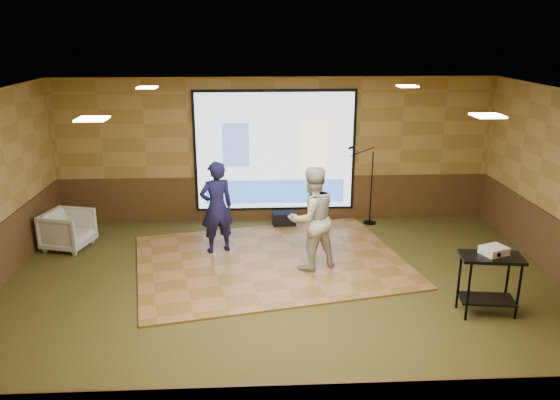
{
  "coord_description": "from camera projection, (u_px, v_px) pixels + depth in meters",
  "views": [
    {
      "loc": [
        -0.46,
        -7.53,
        3.91
      ],
      "look_at": [
        -0.03,
        0.75,
        1.3
      ],
      "focal_mm": 35.0,
      "sensor_mm": 36.0,
      "label": 1
    }
  ],
  "objects": [
    {
      "name": "dance_floor",
      "position": [
        271.0,
        261.0,
        9.57
      ],
      "size": [
        5.14,
        4.3,
        0.03
      ],
      "primitive_type": "cube",
      "rotation": [
        0.0,
        0.0,
        0.2
      ],
      "color": "#9F683A",
      "rests_on": "ground"
    },
    {
      "name": "projector",
      "position": [
        494.0,
        250.0,
        7.62
      ],
      "size": [
        0.41,
        0.38,
        0.11
      ],
      "primitive_type": "cube",
      "rotation": [
        0.0,
        0.0,
        0.37
      ],
      "color": "white",
      "rests_on": "av_table"
    },
    {
      "name": "downlight_sw",
      "position": [
        92.0,
        119.0,
        5.94
      ],
      "size": [
        0.32,
        0.32,
        0.02
      ],
      "primitive_type": "cube",
      "color": "beige",
      "rests_on": "room_shell"
    },
    {
      "name": "downlight_nw",
      "position": [
        147.0,
        88.0,
        9.08
      ],
      "size": [
        0.32,
        0.32,
        0.02
      ],
      "primitive_type": "cube",
      "color": "beige",
      "rests_on": "room_shell"
    },
    {
      "name": "downlight_se",
      "position": [
        488.0,
        116.0,
        6.15
      ],
      "size": [
        0.32,
        0.32,
        0.02
      ],
      "primitive_type": "cube",
      "color": "beige",
      "rests_on": "room_shell"
    },
    {
      "name": "player_left",
      "position": [
        217.0,
        207.0,
        9.71
      ],
      "size": [
        0.72,
        0.6,
        1.68
      ],
      "primitive_type": "imported",
      "rotation": [
        0.0,
        0.0,
        3.53
      ],
      "color": "#161542",
      "rests_on": "dance_floor"
    },
    {
      "name": "duffel_bag",
      "position": [
        284.0,
        219.0,
        11.27
      ],
      "size": [
        0.49,
        0.35,
        0.29
      ],
      "primitive_type": "cube",
      "rotation": [
        0.0,
        0.0,
        0.08
      ],
      "color": "black",
      "rests_on": "ground"
    },
    {
      "name": "downlight_ne",
      "position": [
        408.0,
        86.0,
        9.3
      ],
      "size": [
        0.32,
        0.32,
        0.02
      ],
      "primitive_type": "cube",
      "color": "beige",
      "rests_on": "room_shell"
    },
    {
      "name": "banquet_chair",
      "position": [
        68.0,
        230.0,
        10.07
      ],
      "size": [
        0.96,
        0.94,
        0.72
      ],
      "primitive_type": "imported",
      "rotation": [
        0.0,
        0.0,
        1.31
      ],
      "color": "gray",
      "rests_on": "ground"
    },
    {
      "name": "av_table",
      "position": [
        490.0,
        274.0,
        7.66
      ],
      "size": [
        0.85,
        0.45,
        0.89
      ],
      "rotation": [
        0.0,
        0.0,
        -0.14
      ],
      "color": "black",
      "rests_on": "ground"
    },
    {
      "name": "room_shell",
      "position": [
        285.0,
        162.0,
        7.74
      ],
      "size": [
        9.04,
        7.04,
        3.02
      ],
      "color": "#A98746",
      "rests_on": "ground"
    },
    {
      "name": "ground",
      "position": [
        285.0,
        295.0,
        8.37
      ],
      "size": [
        9.0,
        9.0,
        0.0
      ],
      "primitive_type": "plane",
      "color": "#2C391A",
      "rests_on": "ground"
    },
    {
      "name": "player_right",
      "position": [
        312.0,
        218.0,
        9.02
      ],
      "size": [
        1.05,
        0.95,
        1.75
      ],
      "primitive_type": "imported",
      "rotation": [
        0.0,
        0.0,
        3.55
      ],
      "color": "beige",
      "rests_on": "dance_floor"
    },
    {
      "name": "mic_stand",
      "position": [
        368.0,
        201.0,
        11.32
      ],
      "size": [
        0.65,
        0.27,
        1.66
      ],
      "rotation": [
        0.0,
        0.0,
        -0.15
      ],
      "color": "black",
      "rests_on": "ground"
    },
    {
      "name": "projector_screen",
      "position": [
        275.0,
        153.0,
        11.2
      ],
      "size": [
        3.32,
        0.06,
        2.52
      ],
      "color": "black",
      "rests_on": "room_shell"
    },
    {
      "name": "wainscot_back",
      "position": [
        275.0,
        198.0,
        11.54
      ],
      "size": [
        9.0,
        0.04,
        0.95
      ],
      "primitive_type": "cube",
      "color": "#432D16",
      "rests_on": "ground"
    }
  ]
}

